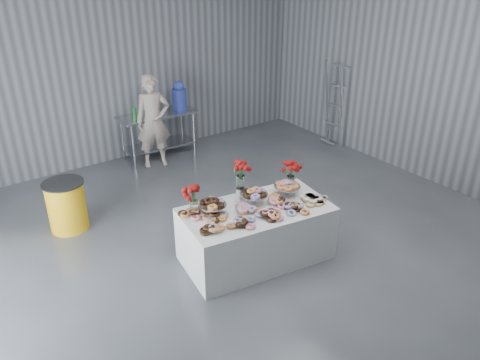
{
  "coord_description": "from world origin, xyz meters",
  "views": [
    {
      "loc": [
        -3.16,
        -3.82,
        3.73
      ],
      "look_at": [
        0.08,
        0.7,
        0.98
      ],
      "focal_mm": 35.0,
      "sensor_mm": 36.0,
      "label": 1
    }
  ],
  "objects_px": {
    "display_table": "(256,233)",
    "stepladder": "(334,105)",
    "person": "(153,121)",
    "prep_table": "(158,127)",
    "water_jug": "(179,96)",
    "trash_barrel": "(67,206)"
  },
  "relations": [
    {
      "from": "display_table",
      "to": "prep_table",
      "type": "bearing_deg",
      "value": 82.17
    },
    {
      "from": "display_table",
      "to": "prep_table",
      "type": "relative_size",
      "value": 1.27
    },
    {
      "from": "person",
      "to": "stepladder",
      "type": "distance_m",
      "value": 3.65
    },
    {
      "from": "water_jug",
      "to": "stepladder",
      "type": "xyz_separation_m",
      "value": [
        2.69,
        -1.57,
        -0.26
      ]
    },
    {
      "from": "prep_table",
      "to": "stepladder",
      "type": "distance_m",
      "value": 3.56
    },
    {
      "from": "water_jug",
      "to": "stepladder",
      "type": "relative_size",
      "value": 0.31
    },
    {
      "from": "display_table",
      "to": "stepladder",
      "type": "bearing_deg",
      "value": 31.24
    },
    {
      "from": "trash_barrel",
      "to": "stepladder",
      "type": "bearing_deg",
      "value": 0.57
    },
    {
      "from": "person",
      "to": "display_table",
      "type": "bearing_deg",
      "value": -79.38
    },
    {
      "from": "person",
      "to": "trash_barrel",
      "type": "height_order",
      "value": "person"
    },
    {
      "from": "water_jug",
      "to": "stepladder",
      "type": "distance_m",
      "value": 3.12
    },
    {
      "from": "prep_table",
      "to": "water_jug",
      "type": "bearing_deg",
      "value": -0.0
    },
    {
      "from": "prep_table",
      "to": "person",
      "type": "height_order",
      "value": "person"
    },
    {
      "from": "display_table",
      "to": "person",
      "type": "relative_size",
      "value": 1.09
    },
    {
      "from": "display_table",
      "to": "person",
      "type": "distance_m",
      "value": 3.57
    },
    {
      "from": "display_table",
      "to": "stepladder",
      "type": "xyz_separation_m",
      "value": [
        3.71,
        2.25,
        0.51
      ]
    },
    {
      "from": "prep_table",
      "to": "trash_barrel",
      "type": "relative_size",
      "value": 1.99
    },
    {
      "from": "display_table",
      "to": "stepladder",
      "type": "distance_m",
      "value": 4.37
    },
    {
      "from": "display_table",
      "to": "trash_barrel",
      "type": "xyz_separation_m",
      "value": [
        -1.79,
        2.2,
        0.0
      ]
    },
    {
      "from": "prep_table",
      "to": "water_jug",
      "type": "distance_m",
      "value": 0.73
    },
    {
      "from": "prep_table",
      "to": "person",
      "type": "relative_size",
      "value": 0.86
    },
    {
      "from": "person",
      "to": "trash_barrel",
      "type": "relative_size",
      "value": 2.31
    }
  ]
}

